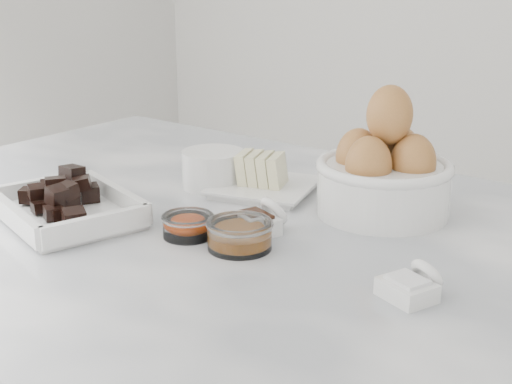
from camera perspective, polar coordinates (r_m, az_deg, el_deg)
marble_slab at (r=0.95m, az=-2.07°, el=-3.67°), size 1.20×0.80×0.04m
chocolate_dish at (r=0.98m, az=-14.90°, el=-0.93°), size 0.24×0.21×0.05m
butter_plate at (r=1.06m, az=0.57°, el=1.04°), size 0.18×0.18×0.06m
sugar_ramekin at (r=1.08m, az=-3.44°, el=1.96°), size 0.09×0.09×0.06m
egg_bowl at (r=0.97m, az=10.21°, el=1.49°), size 0.19×0.19×0.18m
honey_bowl at (r=0.85m, az=-1.31°, el=-3.39°), size 0.08×0.08×0.04m
zest_bowl at (r=0.90m, az=-5.46°, el=-2.60°), size 0.07×0.07×0.03m
vanilla_spoon at (r=0.91m, az=0.23°, el=-2.27°), size 0.07×0.09×0.05m
salt_spoon at (r=0.75m, az=12.38°, el=-7.28°), size 0.07×0.08×0.04m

